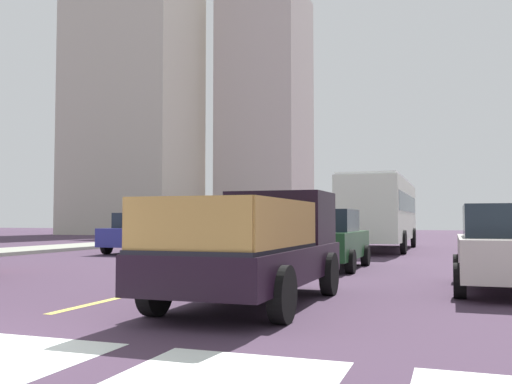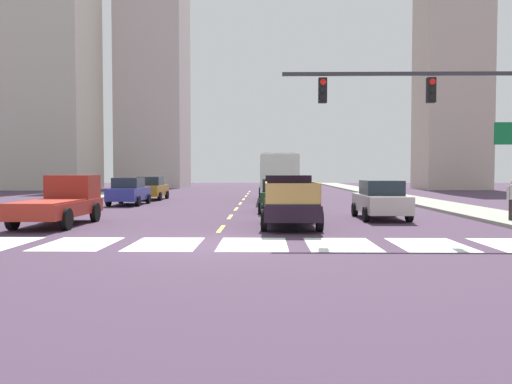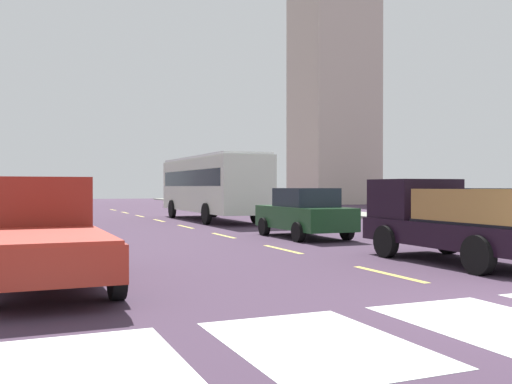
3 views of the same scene
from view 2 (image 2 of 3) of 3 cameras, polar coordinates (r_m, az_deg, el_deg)
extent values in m
plane|color=#402E42|center=(15.06, -5.22, -5.80)|extent=(160.00, 160.00, 0.00)
cube|color=gray|center=(34.55, 18.89, -1.21)|extent=(3.06, 110.00, 0.15)
cube|color=gray|center=(35.68, -21.86, -1.14)|extent=(3.06, 110.00, 0.15)
cube|color=silver|center=(15.93, -19.11, -5.45)|extent=(1.97, 2.86, 0.01)
cube|color=silver|center=(15.25, -10.02, -5.70)|extent=(1.97, 2.86, 0.01)
cube|color=silver|center=(14.97, -0.34, -5.82)|extent=(1.97, 2.86, 0.01)
cube|color=silver|center=(15.13, 9.42, -5.76)|extent=(1.97, 2.86, 0.01)
cube|color=silver|center=(15.71, 18.71, -5.56)|extent=(1.97, 2.86, 0.01)
cube|color=#D3C24E|center=(19.01, -3.92, -4.09)|extent=(0.16, 2.40, 0.01)
cube|color=#D3C24E|center=(23.97, -2.89, -2.76)|extent=(0.16, 2.40, 0.01)
cube|color=#D3C24E|center=(28.94, -2.22, -1.89)|extent=(0.16, 2.40, 0.01)
cube|color=#D3C24E|center=(33.92, -1.75, -1.27)|extent=(0.16, 2.40, 0.01)
cube|color=#D3C24E|center=(38.91, -1.39, -0.81)|extent=(0.16, 2.40, 0.01)
cube|color=#D3C24E|center=(43.90, -1.12, -0.45)|extent=(0.16, 2.40, 0.01)
cube|color=#D3C24E|center=(48.89, -0.91, -0.17)|extent=(0.16, 2.40, 0.01)
cube|color=#D3C24E|center=(53.89, -0.73, 0.06)|extent=(0.16, 2.40, 0.01)
cube|color=black|center=(19.67, 3.75, -1.90)|extent=(1.96, 5.20, 0.56)
cube|color=black|center=(21.32, 3.54, 0.53)|extent=(1.84, 1.60, 1.00)
cube|color=#19232D|center=(21.76, 3.49, 1.04)|extent=(1.72, 0.08, 0.56)
cube|color=black|center=(18.70, 3.90, -1.16)|extent=(1.84, 3.30, 0.06)
cylinder|color=black|center=(21.22, 0.90, -2.34)|extent=(0.22, 0.80, 0.80)
cylinder|color=black|center=(21.31, 6.18, -2.33)|extent=(0.22, 0.80, 0.80)
cylinder|color=black|center=(18.11, 0.89, -3.14)|extent=(0.22, 0.80, 0.80)
cylinder|color=black|center=(18.21, 7.07, -3.13)|extent=(0.22, 0.80, 0.80)
cube|color=olive|center=(18.65, 1.13, 0.00)|extent=(0.06, 3.17, 0.70)
cube|color=olive|center=(18.75, 6.65, 0.00)|extent=(0.06, 3.17, 0.70)
cube|color=olive|center=(17.10, 4.17, -0.21)|extent=(1.80, 0.06, 0.70)
cube|color=maroon|center=(21.45, -21.23, -1.70)|extent=(1.96, 5.20, 0.56)
cube|color=maroon|center=(22.99, -19.66, 0.53)|extent=(1.84, 1.60, 1.00)
cube|color=#19232D|center=(23.40, -19.29, 1.00)|extent=(1.72, 0.08, 0.56)
cube|color=maroon|center=(20.56, -22.25, -1.01)|extent=(1.84, 3.30, 0.06)
cylinder|color=black|center=(23.28, -22.00, -2.10)|extent=(0.22, 0.80, 0.80)
cylinder|color=black|center=(22.59, -17.42, -2.16)|extent=(0.22, 0.80, 0.80)
cylinder|color=black|center=(20.46, -25.42, -2.74)|extent=(0.22, 0.80, 0.80)
cylinder|color=black|center=(19.67, -20.29, -2.85)|extent=(0.22, 0.80, 0.80)
cube|color=silver|center=(37.89, 2.43, 1.90)|extent=(2.50, 10.80, 2.70)
cube|color=#19232D|center=(37.89, 2.43, 2.43)|extent=(2.52, 9.94, 0.80)
cube|color=silver|center=(37.91, 2.43, 4.03)|extent=(2.40, 10.37, 0.12)
cylinder|color=black|center=(41.26, 0.58, 0.06)|extent=(0.22, 1.00, 1.00)
cylinder|color=black|center=(41.32, 4.04, 0.06)|extent=(0.22, 1.00, 1.00)
cylinder|color=black|center=(34.95, 0.50, -0.35)|extent=(0.22, 1.00, 1.00)
cylinder|color=black|center=(35.02, 4.59, -0.35)|extent=(0.22, 1.00, 1.00)
cube|color=#1D4824|center=(27.00, 2.42, -0.71)|extent=(1.80, 4.40, 0.76)
cube|color=#1E2833|center=(26.82, 2.43, 0.77)|extent=(1.58, 2.11, 0.64)
cylinder|color=black|center=(28.37, 0.54, -1.33)|extent=(0.22, 0.64, 0.64)
cylinder|color=black|center=(28.41, 4.17, -1.33)|extent=(0.22, 0.64, 0.64)
cylinder|color=black|center=(25.65, 0.49, -1.71)|extent=(0.22, 0.64, 0.64)
cylinder|color=black|center=(25.70, 4.50, -1.71)|extent=(0.22, 0.64, 0.64)
cube|color=navy|center=(33.35, -13.91, -0.20)|extent=(1.80, 4.40, 0.76)
cube|color=#1E2833|center=(33.18, -13.99, 1.00)|extent=(1.58, 2.11, 0.64)
cylinder|color=black|center=(34.92, -14.76, -0.72)|extent=(0.22, 0.64, 0.64)
cylinder|color=black|center=(34.47, -11.88, -0.73)|extent=(0.22, 0.64, 0.64)
cylinder|color=black|center=(32.30, -16.07, -0.97)|extent=(0.22, 0.64, 0.64)
cylinder|color=black|center=(31.82, -12.97, -0.99)|extent=(0.22, 0.64, 0.64)
cube|color=#A47215|center=(39.10, -11.54, 0.18)|extent=(1.80, 4.40, 0.76)
cube|color=#1E2833|center=(38.93, -11.59, 1.20)|extent=(1.58, 2.11, 0.64)
cylinder|color=black|center=(40.64, -12.35, -0.28)|extent=(0.22, 0.64, 0.64)
cylinder|color=black|center=(40.26, -9.86, -0.29)|extent=(0.22, 0.64, 0.64)
cylinder|color=black|center=(38.00, -13.30, -0.47)|extent=(0.22, 0.64, 0.64)
cylinder|color=black|center=(37.59, -10.64, -0.47)|extent=(0.22, 0.64, 0.64)
cube|color=beige|center=(23.49, 13.65, -1.22)|extent=(1.80, 4.40, 0.76)
cube|color=#1E2833|center=(23.31, 13.74, 0.47)|extent=(1.58, 2.11, 0.64)
cylinder|color=black|center=(24.67, 10.90, -1.92)|extent=(0.22, 0.64, 0.64)
cylinder|color=black|center=(25.04, 14.97, -1.89)|extent=(0.22, 0.64, 0.64)
cylinder|color=black|center=(22.00, 12.13, -2.44)|extent=(0.22, 0.64, 0.64)
cylinder|color=black|center=(22.41, 16.65, -2.39)|extent=(0.22, 0.64, 0.64)
cube|color=#2D2D33|center=(18.49, 17.52, 12.42)|extent=(9.10, 0.12, 0.12)
cube|color=black|center=(18.54, 18.87, 10.65)|extent=(0.28, 0.24, 0.84)
cylinder|color=red|center=(18.45, 19.01, 11.51)|extent=(0.20, 0.04, 0.20)
cylinder|color=black|center=(18.41, 19.00, 10.71)|extent=(0.20, 0.04, 0.20)
cylinder|color=black|center=(18.38, 18.98, 9.91)|extent=(0.20, 0.04, 0.20)
cube|color=black|center=(17.78, 7.41, 11.12)|extent=(0.28, 0.24, 0.84)
cylinder|color=red|center=(17.69, 7.46, 12.02)|extent=(0.20, 0.04, 0.20)
cylinder|color=black|center=(17.65, 7.46, 11.19)|extent=(0.20, 0.04, 0.20)
cylinder|color=black|center=(17.61, 7.46, 10.35)|extent=(0.20, 0.04, 0.20)
cylinder|color=#2B2222|center=(23.04, 26.43, -1.79)|extent=(0.14, 0.14, 0.84)
cylinder|color=beige|center=(22.95, 26.18, -0.13)|extent=(0.09, 0.09, 0.54)
cube|color=#B9A99A|center=(66.07, 20.88, 10.97)|extent=(7.36, 7.10, 24.48)
cube|color=#C0B3AC|center=(70.48, -11.26, 11.20)|extent=(8.30, 9.52, 26.13)
camera|label=1|loc=(11.38, 22.31, -1.44)|focal=39.70mm
camera|label=3|loc=(12.52, -42.47, 0.10)|focal=40.66mm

